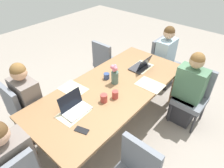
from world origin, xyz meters
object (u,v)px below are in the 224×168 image
object	(u,v)px
dining_table	(112,91)
person_near_left_mid	(30,106)
coffee_mug_centre_left	(115,95)
phone_black	(82,130)
person_head_left_left_near	(164,61)
coffee_mug_near_right	(104,98)
laptop_head_left_left_near	(141,66)
chair_head_left_left_near	(162,60)
chair_far_right_near	(193,94)
flower_vase	(115,74)
chair_near_left_mid	(23,108)
chair_near_right_far	(106,61)
person_far_right_near	(188,93)
coffee_mug_near_left	(107,76)
laptop_head_right_left_far	(75,107)

from	to	relation	value
dining_table	person_near_left_mid	xyz separation A→B (m)	(0.84, -0.78, -0.16)
coffee_mug_centre_left	phone_black	distance (m)	0.64
person_near_left_mid	coffee_mug_centre_left	size ratio (longest dim) A/B	11.36
person_head_left_left_near	coffee_mug_near_right	distance (m)	1.79
laptop_head_left_left_near	chair_head_left_left_near	bearing A→B (deg)	-174.79
chair_far_right_near	flower_vase	bearing A→B (deg)	-46.15
chair_near_left_mid	flower_vase	world-z (taller)	flower_vase
dining_table	chair_near_right_far	distance (m)	1.16
person_head_left_left_near	person_near_left_mid	distance (m)	2.45
person_far_right_near	phone_black	size ratio (longest dim) A/B	7.97
coffee_mug_near_left	phone_black	bearing A→B (deg)	26.49
chair_far_right_near	coffee_mug_near_right	distance (m)	1.43
person_head_left_left_near	laptop_head_right_left_far	size ratio (longest dim) A/B	3.73
coffee_mug_near_right	phone_black	size ratio (longest dim) A/B	0.70
chair_far_right_near	person_far_right_near	size ratio (longest dim) A/B	0.75
chair_near_left_mid	coffee_mug_near_right	xyz separation A→B (m)	(-0.62, 0.95, 0.30)
person_far_right_near	coffee_mug_near_right	distance (m)	1.33
person_near_left_mid	person_far_right_near	world-z (taller)	same
chair_head_left_left_near	laptop_head_left_left_near	bearing A→B (deg)	5.21
coffee_mug_near_right	chair_near_left_mid	bearing A→B (deg)	-56.85
chair_near_left_mid	chair_far_right_near	bearing A→B (deg)	137.79
laptop_head_left_left_near	coffee_mug_centre_left	xyz separation A→B (m)	(0.79, 0.14, 0.01)
chair_far_right_near	phone_black	world-z (taller)	chair_far_right_near
coffee_mug_near_right	phone_black	world-z (taller)	coffee_mug_near_right
chair_far_right_near	chair_near_right_far	xyz separation A→B (m)	(0.13, -1.65, 0.00)
chair_near_left_mid	coffee_mug_near_left	bearing A→B (deg)	147.54
dining_table	chair_head_left_left_near	distance (m)	1.55
coffee_mug_centre_left	phone_black	world-z (taller)	coffee_mug_centre_left
person_far_right_near	laptop_head_right_left_far	size ratio (longest dim) A/B	3.73
dining_table	person_near_left_mid	size ratio (longest dim) A/B	1.97
chair_near_left_mid	coffee_mug_centre_left	distance (m)	1.31
person_near_left_mid	chair_far_right_near	world-z (taller)	person_near_left_mid
chair_near_left_mid	person_far_right_near	size ratio (longest dim) A/B	0.75
dining_table	coffee_mug_near_left	bearing A→B (deg)	-118.48
chair_far_right_near	person_far_right_near	distance (m)	0.10
laptop_head_left_left_near	flower_vase	bearing A→B (deg)	-7.16
dining_table	coffee_mug_near_right	size ratio (longest dim) A/B	22.36
chair_head_left_left_near	chair_near_right_far	distance (m)	1.08
chair_far_right_near	laptop_head_left_left_near	size ratio (longest dim) A/B	2.81
dining_table	person_near_left_mid	bearing A→B (deg)	-42.89
person_head_left_left_near	phone_black	xyz separation A→B (m)	(2.26, 0.22, 0.23)
person_far_right_near	chair_near_right_far	size ratio (longest dim) A/B	1.33
laptop_head_left_left_near	chair_near_left_mid	bearing A→B (deg)	-29.23
flower_vase	coffee_mug_centre_left	world-z (taller)	flower_vase
coffee_mug_near_left	phone_black	world-z (taller)	coffee_mug_near_left
laptop_head_left_left_near	phone_black	xyz separation A→B (m)	(1.43, 0.21, -0.04)
person_head_left_left_near	coffee_mug_near_right	xyz separation A→B (m)	(1.77, 0.09, 0.28)
person_near_left_mid	chair_near_right_far	size ratio (longest dim) A/B	1.33
person_head_left_left_near	chair_near_left_mid	xyz separation A→B (m)	(2.39, -0.87, -0.03)
laptop_head_right_left_far	phone_black	world-z (taller)	laptop_head_right_left_far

